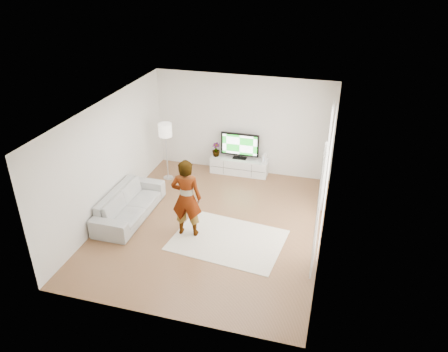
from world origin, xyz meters
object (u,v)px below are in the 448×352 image
(media_console, at_px, (239,166))
(sofa, at_px, (130,204))
(television, at_px, (240,145))
(player, at_px, (186,198))
(rug, at_px, (228,240))
(floor_lamp, at_px, (165,133))

(media_console, bearing_deg, sofa, -124.02)
(television, xyz_separation_m, player, (-0.39, -3.27, 0.06))
(television, bearing_deg, rug, -80.47)
(media_console, distance_m, television, 0.64)
(floor_lamp, bearing_deg, television, 24.76)
(media_console, bearing_deg, rug, -80.39)
(television, height_order, sofa, television)
(media_console, height_order, television, television)
(television, xyz_separation_m, rug, (0.55, -3.28, -0.86))
(rug, xyz_separation_m, floor_lamp, (-2.41, 2.42, 1.36))
(sofa, bearing_deg, media_console, -33.80)
(player, height_order, sofa, player)
(sofa, bearing_deg, player, -101.08)
(player, distance_m, sofa, 1.72)
(media_console, xyz_separation_m, sofa, (-1.97, -2.92, 0.10))
(player, bearing_deg, television, -102.56)
(television, distance_m, rug, 3.44)
(media_console, xyz_separation_m, player, (-0.39, -3.24, 0.70))
(rug, height_order, sofa, sofa)
(media_console, relative_size, floor_lamp, 1.01)
(player, xyz_separation_m, floor_lamp, (-1.47, 2.41, 0.44))
(rug, bearing_deg, player, 179.31)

